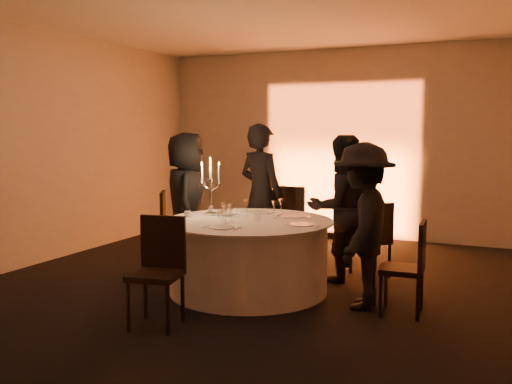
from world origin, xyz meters
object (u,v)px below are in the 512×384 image
at_px(guest_left, 186,201).
at_px(guest_right, 363,226).
at_px(coffee_cup, 187,214).
at_px(guest_back_left, 261,194).
at_px(guest_back_right, 341,208).
at_px(banquet_table, 248,256).
at_px(chair_front, 159,264).
at_px(chair_back_left, 292,218).
at_px(candelabra, 211,195).
at_px(chair_back_right, 373,235).
at_px(chair_right, 410,263).
at_px(chair_left, 172,224).

distance_m(guest_left, guest_right, 2.47).
distance_m(guest_right, coffee_cup, 1.94).
bearing_deg(guest_back_left, guest_left, 56.37).
bearing_deg(guest_back_right, guest_right, 75.11).
relative_size(banquet_table, guest_back_left, 1.00).
bearing_deg(chair_front, guest_left, 102.91).
relative_size(chair_back_left, guest_back_left, 0.55).
height_order(guest_right, candelabra, guest_right).
bearing_deg(chair_front, coffee_cup, 97.85).
distance_m(chair_back_left, chair_back_right, 1.24).
xyz_separation_m(banquet_table, chair_front, (-0.29, -1.26, 0.16)).
bearing_deg(candelabra, chair_back_right, 29.96).
height_order(banquet_table, chair_right, chair_right).
relative_size(guest_left, guest_back_left, 0.94).
xyz_separation_m(chair_right, guest_back_left, (-2.10, 1.31, 0.40)).
bearing_deg(coffee_cup, chair_front, -70.67).
bearing_deg(guest_back_left, coffee_cup, 94.25).
relative_size(guest_left, candelabra, 2.58).
distance_m(guest_back_right, coffee_cup, 1.74).
bearing_deg(coffee_cup, guest_left, 122.08).
bearing_deg(chair_back_left, chair_back_right, 163.49).
relative_size(chair_back_right, guest_back_right, 0.53).
relative_size(banquet_table, guest_left, 1.07).
relative_size(banquet_table, chair_left, 1.91).
xyz_separation_m(banquet_table, guest_back_left, (-0.39, 1.21, 0.51)).
bearing_deg(candelabra, banquet_table, -17.63).
bearing_deg(guest_right, guest_left, -107.97).
distance_m(guest_right, candelabra, 1.82).
xyz_separation_m(chair_left, guest_back_right, (2.17, 0.15, 0.30)).
bearing_deg(chair_back_left, guest_left, 43.23).
height_order(guest_right, coffee_cup, guest_right).
relative_size(guest_left, guest_right, 1.05).
bearing_deg(chair_front, guest_right, 26.76).
relative_size(chair_back_left, guest_right, 0.62).
relative_size(chair_front, guest_right, 0.60).
height_order(chair_back_left, chair_front, chair_back_left).
xyz_separation_m(guest_back_right, guest_right, (0.47, -0.89, -0.03)).
height_order(chair_back_left, guest_back_right, guest_back_right).
bearing_deg(coffee_cup, chair_back_left, 68.81).
xyz_separation_m(chair_back_left, guest_back_left, (-0.31, -0.31, 0.34)).
xyz_separation_m(chair_left, chair_front, (1.11, -1.94, 0.01)).
distance_m(chair_left, chair_back_left, 1.57).
bearing_deg(chair_back_right, chair_back_left, -60.70).
xyz_separation_m(guest_left, guest_back_left, (0.75, 0.60, 0.05)).
height_order(chair_left, guest_right, guest_right).
distance_m(guest_left, candelabra, 0.75).
xyz_separation_m(chair_front, guest_back_left, (-0.10, 2.47, 0.36)).
bearing_deg(guest_back_left, chair_back_right, -165.92).
bearing_deg(chair_front, guest_back_left, 80.87).
relative_size(chair_front, coffee_cup, 8.74).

